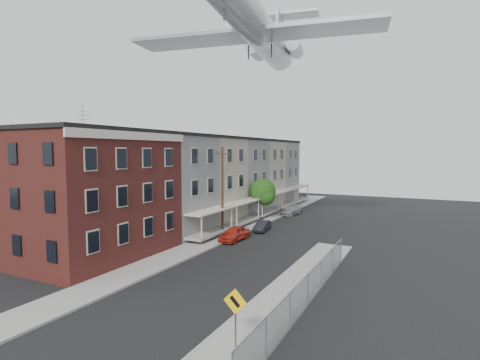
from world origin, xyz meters
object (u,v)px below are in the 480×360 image
Objects in this scene: car_near at (234,234)px; car_mid at (262,226)px; warning_sign at (235,310)px; street_tree at (264,193)px; car_far at (291,210)px; airplane at (259,31)px; utility_pole at (222,190)px.

car_mid is at bearing 84.41° from car_near.
warning_sign is 30.96m from street_tree.
airplane is (-0.27, -10.43, 20.67)m from car_far.
car_mid is at bearing 110.33° from warning_sign.
utility_pole is 2.68× the size of car_mid.
warning_sign is at bearing -59.52° from utility_pole.
warning_sign is 0.83× the size of car_mid.
utility_pole is 1.73× the size of street_tree.
car_mid is at bearing -45.07° from airplane.
airplane is (-9.31, 23.75, 19.41)m from warning_sign.
warning_sign is 0.70× the size of car_near.
street_tree is at bearing 106.73° from airplane.
airplane is at bearing 111.40° from warning_sign.
utility_pole is at bearing 149.30° from car_near.
car_near is 1.20× the size of car_mid.
car_near is (2.00, -1.29, -3.99)m from utility_pole.
warning_sign is at bearing -69.42° from street_tree.
car_far is at bearing 104.82° from warning_sign.
utility_pole is 17.38m from airplane.
airplane is at bearing 93.13° from car_near.
utility_pole reaches higher than car_mid.
utility_pole is (-11.20, 19.03, 2.79)m from warning_sign.
airplane reaches higher than street_tree.
street_tree is at bearing 88.11° from utility_pole.
street_tree is 1.21× the size of car_far.
warning_sign reaches higher than car_far.
warning_sign is at bearing -68.60° from airplane.
utility_pole reaches higher than street_tree.
car_near is (-9.20, 17.74, -1.20)m from warning_sign.
warning_sign is at bearing -76.66° from car_mid.
airplane is at bearing 68.22° from utility_pole.
car_far is (-9.04, 34.19, -1.26)m from warning_sign.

